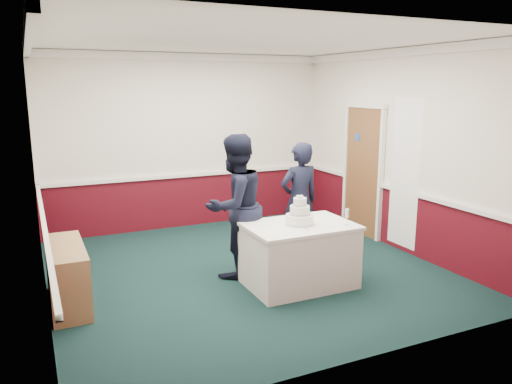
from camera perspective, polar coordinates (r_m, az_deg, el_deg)
name	(u,v)px	position (r m, az deg, el deg)	size (l,w,h in m)	color
ground	(247,270)	(6.85, -1.06, -8.95)	(5.00, 5.00, 0.00)	black
room_shell	(234,122)	(7.01, -2.55, 8.04)	(5.00, 5.00, 3.00)	silver
sideboard	(67,275)	(6.10, -20.74, -8.91)	(0.41, 1.20, 0.70)	#A98852
cake_table	(299,254)	(6.27, 4.93, -7.11)	(1.32, 0.92, 0.79)	white
wedding_cake	(300,215)	(6.12, 5.02, -2.69)	(0.35, 0.35, 0.36)	white
cake_knife	(306,228)	(5.97, 5.70, -4.16)	(0.01, 0.22, 0.01)	silver
champagne_flute	(347,214)	(6.15, 10.37, -2.51)	(0.05, 0.05, 0.21)	silver
person_man	(235,206)	(6.44, -2.41, -1.63)	(0.91, 0.71, 1.86)	black
person_woman	(299,201)	(7.16, 4.97, -1.01)	(0.61, 0.40, 1.68)	black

